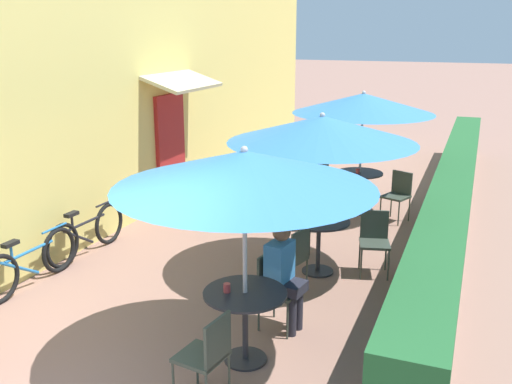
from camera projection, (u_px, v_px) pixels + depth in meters
cafe_facade_wall at (177, 91)px, 11.15m from camera, size 0.98×14.18×4.20m
planter_hedge at (453, 195)px, 9.73m from camera, size 0.60×13.18×1.01m
patio_table_near at (245, 309)px, 5.68m from camera, size 0.84×0.84×0.76m
patio_umbrella_near at (244, 169)px, 5.28m from camera, size 2.49×2.49×2.23m
cafe_chair_near_left at (208, 352)px, 5.02m from camera, size 0.46×0.46×0.87m
cafe_chair_near_right at (275, 284)px, 6.36m from camera, size 0.46×0.46×0.87m
seated_patron_near_right at (284, 272)px, 6.26m from camera, size 0.44×0.38×1.25m
coffee_cup_near at (227, 288)px, 5.62m from camera, size 0.07×0.07×0.09m
patio_table_mid at (319, 233)px, 7.79m from camera, size 0.84×0.84×0.76m
patio_umbrella_mid at (322, 129)px, 7.40m from camera, size 2.49×2.49×2.23m
cafe_chair_mid_left at (374, 237)px, 7.79m from camera, size 0.49×0.49×0.87m
cafe_chair_mid_right at (289, 221)px, 8.45m from camera, size 0.57×0.57×0.87m
cafe_chair_mid_back at (293, 255)px, 7.18m from camera, size 0.49×0.49×0.87m
patio_table_far at (359, 182)px, 10.40m from camera, size 0.84×0.84×0.76m
patio_umbrella_far at (363, 103)px, 10.00m from camera, size 2.49×2.49×2.23m
cafe_chair_far_left at (398, 192)px, 9.96m from camera, size 0.52×0.52×0.87m
cafe_chair_far_right at (323, 179)px, 10.86m from camera, size 0.52×0.52×0.87m
coffee_cup_far at (358, 171)px, 10.26m from camera, size 0.07×0.07×0.09m
bicycle_leaning at (30, 263)px, 7.41m from camera, size 0.10×1.69×0.72m
bicycle_second at (87, 233)px, 8.46m from camera, size 0.12×1.71×0.75m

